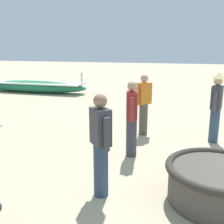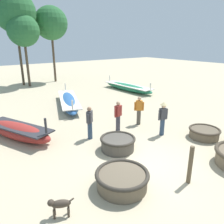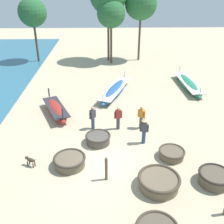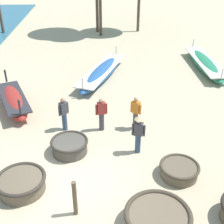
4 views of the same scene
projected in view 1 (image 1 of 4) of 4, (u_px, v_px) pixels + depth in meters
coracle_tilted at (217, 182)px, 3.77m from camera, size 1.50×1.50×0.57m
long_boat_green_hull at (34, 86)px, 13.65m from camera, size 1.41×5.95×1.10m
fisherman_hauling at (216, 103)px, 6.10m from camera, size 0.52×0.36×1.67m
fisherman_standing_right at (101, 143)px, 3.83m from camera, size 0.41×0.39×1.57m
fisherman_crouching at (132, 117)px, 5.32m from camera, size 0.52×0.30×1.57m
fisherman_with_hat at (144, 103)px, 6.71m from camera, size 0.45×0.38×1.57m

